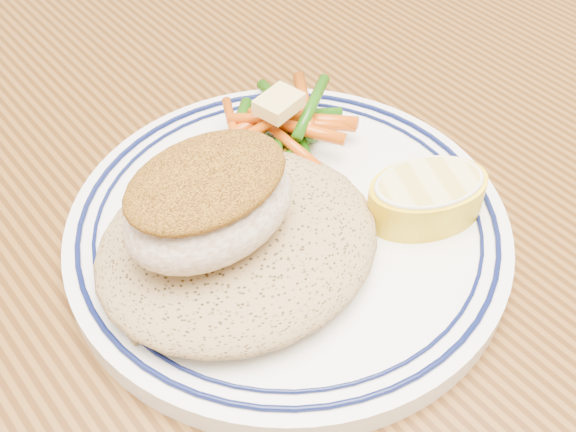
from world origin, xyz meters
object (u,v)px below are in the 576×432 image
Objects in this scene: plate at (288,229)px; lemon_wedge at (427,196)px; dining_table at (227,301)px; vegetable_pile at (281,129)px; rice_pilaf at (238,239)px; fish_fillet at (209,202)px.

lemon_wedge is at bearing -34.32° from plate.
lemon_wedge is (0.08, -0.09, 0.13)m from dining_table.
plate reaches higher than dining_table.
vegetable_pile reaches higher than lemon_wedge.
rice_pilaf is at bearing 158.18° from lemon_wedge.
fish_fillet is (-0.01, 0.00, 0.03)m from rice_pilaf.
fish_fillet reaches higher than vegetable_pile.
rice_pilaf is 0.09m from vegetable_pile.
plate is at bearing -74.20° from dining_table.
plate is 0.07m from vegetable_pile.
plate is at bearing 145.68° from lemon_wedge.
dining_table is 0.14m from rice_pilaf.
vegetable_pile reaches higher than dining_table.
dining_table is 16.06× the size of fish_fillet.
vegetable_pile is (0.09, 0.05, -0.03)m from fish_fillet.
plate is at bearing -1.93° from fish_fillet.
dining_table is at bearing 105.80° from plate.
dining_table is at bearing 54.84° from fish_fillet.
rice_pilaf is (-0.04, -0.00, 0.02)m from plate.
vegetable_pile is at bearing 37.30° from rice_pilaf.
fish_fillet is at bearing -149.15° from vegetable_pile.
plate is 0.04m from rice_pilaf.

